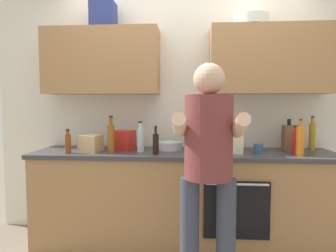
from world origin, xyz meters
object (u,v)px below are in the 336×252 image
object	(u,v)px
person_standing	(208,159)
bottle_vinegar	(68,143)
bottle_water	(140,139)
knife_block	(289,138)
bottle_oil	(312,136)
bottle_hotsauce	(296,142)
bottle_soy	(156,143)
grocery_bag_rice	(231,142)
bottle_juice	(300,141)
mixing_bowl	(170,146)
cup_tea	(258,148)
bottle_syrup	(111,138)
grocery_bag_bread	(91,143)
potted_herb	(204,135)
bottle_wine	(190,143)
grocery_bag_crisps	(124,140)

from	to	relation	value
person_standing	bottle_vinegar	xyz separation A→B (m)	(-1.25, 0.57, 0.03)
bottle_water	knife_block	xyz separation A→B (m)	(1.42, 0.21, 0.00)
bottle_oil	bottle_hotsauce	xyz separation A→B (m)	(-0.22, -0.20, -0.04)
bottle_soy	bottle_water	world-z (taller)	bottle_water
bottle_soy	grocery_bag_rice	distance (m)	0.69
bottle_water	bottle_juice	distance (m)	1.42
mixing_bowl	grocery_bag_rice	size ratio (longest dim) A/B	1.14
grocery_bag_rice	bottle_water	bearing A→B (deg)	179.31
mixing_bowl	cup_tea	bearing A→B (deg)	-9.77
bottle_hotsauce	grocery_bag_rice	world-z (taller)	bottle_hotsauce
person_standing	bottle_hotsauce	bearing A→B (deg)	40.39
bottle_syrup	knife_block	bearing A→B (deg)	10.13
bottle_hotsauce	mixing_bowl	bearing A→B (deg)	173.65
bottle_water	grocery_bag_bread	xyz separation A→B (m)	(-0.47, -0.02, -0.04)
person_standing	bottle_syrup	bearing A→B (deg)	144.89
bottle_juice	potted_herb	distance (m)	0.86
bottle_syrup	grocery_bag_bread	size ratio (longest dim) A/B	1.85
bottle_wine	grocery_bag_rice	xyz separation A→B (m)	(0.38, 0.03, 0.00)
bottle_hotsauce	grocery_bag_crisps	distance (m)	1.62
bottle_juice	grocery_bag_crisps	bearing A→B (deg)	171.69
bottle_vinegar	bottle_oil	size ratio (longest dim) A/B	0.67
potted_herb	grocery_bag_bread	xyz separation A→B (m)	(-1.07, -0.16, -0.08)
bottle_wine	bottle_syrup	bearing A→B (deg)	-176.30
bottle_water	grocery_bag_bread	bearing A→B (deg)	-177.13
bottle_wine	potted_herb	distance (m)	0.23
bottle_water	mixing_bowl	size ratio (longest dim) A/B	1.21
person_standing	bottle_water	world-z (taller)	person_standing
bottle_oil	bottle_soy	bearing A→B (deg)	-166.87
bottle_hotsauce	bottle_oil	bearing A→B (deg)	43.11
potted_herb	grocery_bag_rice	bearing A→B (deg)	-31.43
bottle_vinegar	grocery_bag_bread	distance (m)	0.21
bottle_vinegar	bottle_syrup	xyz separation A→B (m)	(0.39, 0.04, 0.05)
bottle_hotsauce	potted_herb	world-z (taller)	potted_herb
bottle_oil	cup_tea	distance (m)	0.60
grocery_bag_bread	grocery_bag_crisps	world-z (taller)	grocery_bag_crisps
mixing_bowl	grocery_bag_rice	bearing A→B (deg)	-15.49
bottle_syrup	mixing_bowl	bearing A→B (deg)	24.24
bottle_soy	potted_herb	distance (m)	0.52
person_standing	cup_tea	world-z (taller)	person_standing
bottle_syrup	cup_tea	bearing A→B (deg)	4.02
bottle_water	mixing_bowl	bearing A→B (deg)	29.21
bottle_vinegar	grocery_bag_rice	world-z (taller)	bottle_vinegar
bottle_soy	grocery_bag_bread	size ratio (longest dim) A/B	1.38
grocery_bag_bread	bottle_syrup	bearing A→B (deg)	-16.84
bottle_soy	bottle_oil	xyz separation A→B (m)	(1.49, 0.35, 0.04)
grocery_bag_rice	grocery_bag_bread	distance (m)	1.31
person_standing	bottle_water	size ratio (longest dim) A/B	5.65
cup_tea	mixing_bowl	size ratio (longest dim) A/B	0.36
bottle_oil	bottle_hotsauce	bearing A→B (deg)	-136.89
mixing_bowl	bottle_oil	bearing A→B (deg)	3.00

